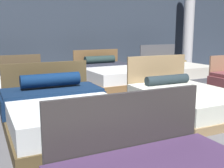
{
  "coord_description": "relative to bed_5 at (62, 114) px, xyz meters",
  "views": [
    {
      "loc": [
        -2.26,
        -3.79,
        1.49
      ],
      "look_at": [
        -0.16,
        0.31,
        0.6
      ],
      "focal_mm": 44.17,
      "sensor_mm": 36.0,
      "label": 1
    }
  ],
  "objects": [
    {
      "name": "bed_11",
      "position": [
        4.7,
        3.06,
        -0.04
      ],
      "size": [
        1.59,
        2.11,
        1.02
      ],
      "rotation": [
        0.0,
        0.0,
        0.0
      ],
      "color": "#4F5159",
      "rests_on": "ground_plane"
    },
    {
      "name": "ground_plane",
      "position": [
        1.14,
        -0.03,
        -0.29
      ],
      "size": [
        18.0,
        18.0,
        0.02
      ],
      "primitive_type": "cube",
      "color": "#5B5B60"
    },
    {
      "name": "showroom_back_wall",
      "position": [
        1.14,
        5.15,
        1.47
      ],
      "size": [
        18.0,
        0.06,
        3.5
      ],
      "primitive_type": "cube",
      "color": "#333D4C",
      "rests_on": "ground_plane"
    },
    {
      "name": "support_pillar",
      "position": [
        6.35,
        4.37,
        1.47
      ],
      "size": [
        0.39,
        0.39,
        3.5
      ],
      "primitive_type": "cylinder",
      "color": "silver",
      "rests_on": "ground_plane"
    },
    {
      "name": "bed_9",
      "position": [
        -0.04,
        3.07,
        -0.07
      ],
      "size": [
        1.53,
        2.12,
        0.85
      ],
      "rotation": [
        0.0,
        0.0,
        0.01
      ],
      "color": "brown",
      "rests_on": "ground_plane"
    },
    {
      "name": "bed_10",
      "position": [
        2.35,
        3.05,
        -0.02
      ],
      "size": [
        1.66,
        2.14,
        0.92
      ],
      "rotation": [
        0.0,
        0.0,
        0.01
      ],
      "color": "brown",
      "rests_on": "ground_plane"
    },
    {
      "name": "bed_5",
      "position": [
        0.0,
        0.0,
        0.0
      ],
      "size": [
        1.65,
        2.1,
        0.95
      ],
      "rotation": [
        0.0,
        0.0,
        -0.02
      ],
      "color": "brown",
      "rests_on": "ground_plane"
    },
    {
      "name": "bed_6",
      "position": [
        2.37,
        -0.04,
        -0.05
      ],
      "size": [
        1.59,
        2.14,
        0.97
      ],
      "rotation": [
        0.0,
        0.0,
        -0.03
      ],
      "color": "#8E734F",
      "rests_on": "ground_plane"
    }
  ]
}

